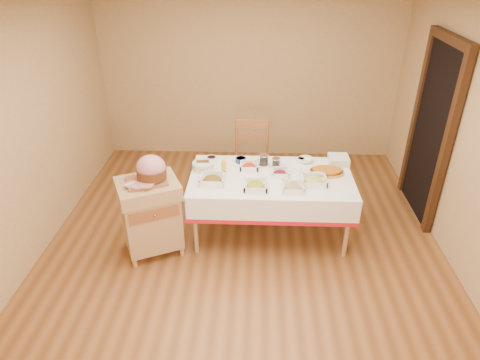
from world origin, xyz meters
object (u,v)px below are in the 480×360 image
(dining_table, at_px, (271,189))
(bread_basket, at_px, (203,166))
(dining_chair, at_px, (251,160))
(mustard_bottle, at_px, (224,166))
(brass_platter, at_px, (327,171))
(butcher_cart, at_px, (151,213))
(ham_on_board, at_px, (151,170))
(preserve_jar_right, at_px, (276,163))
(preserve_jar_left, at_px, (264,160))
(plate_stack, at_px, (338,160))

(dining_table, bearing_deg, bread_basket, 170.10)
(dining_chair, height_order, mustard_bottle, dining_chair)
(dining_chair, distance_m, brass_platter, 1.16)
(butcher_cart, distance_m, ham_on_board, 0.50)
(butcher_cart, bearing_deg, dining_table, 17.40)
(ham_on_board, xyz_separation_m, preserve_jar_right, (1.31, 0.60, -0.19))
(ham_on_board, distance_m, mustard_bottle, 0.86)
(butcher_cart, height_order, bread_basket, butcher_cart)
(butcher_cart, relative_size, dining_chair, 0.84)
(preserve_jar_left, distance_m, bread_basket, 0.72)
(butcher_cart, distance_m, dining_chair, 1.63)
(preserve_jar_right, distance_m, bread_basket, 0.85)
(brass_platter, bearing_deg, plate_stack, 55.25)
(preserve_jar_right, xyz_separation_m, mustard_bottle, (-0.60, -0.16, 0.03))
(preserve_jar_left, height_order, brass_platter, preserve_jar_left)
(preserve_jar_left, xyz_separation_m, plate_stack, (0.88, 0.06, -0.01))
(dining_table, xyz_separation_m, mustard_bottle, (-0.54, 0.06, 0.24))
(ham_on_board, distance_m, plate_stack, 2.18)
(ham_on_board, relative_size, plate_stack, 1.87)
(dining_table, relative_size, mustard_bottle, 10.19)
(bread_basket, bearing_deg, ham_on_board, -132.74)
(bread_basket, xyz_separation_m, plate_stack, (1.58, 0.20, 0.00))
(dining_table, distance_m, preserve_jar_left, 0.36)
(dining_chair, distance_m, bread_basket, 0.92)
(ham_on_board, height_order, plate_stack, ham_on_board)
(ham_on_board, xyz_separation_m, brass_platter, (1.88, 0.47, -0.22))
(dining_table, bearing_deg, butcher_cart, -162.60)
(dining_chair, relative_size, preserve_jar_left, 7.77)
(preserve_jar_right, xyz_separation_m, brass_platter, (0.57, -0.13, -0.03))
(butcher_cart, distance_m, preserve_jar_right, 1.53)
(preserve_jar_left, xyz_separation_m, bread_basket, (-0.70, -0.14, -0.02))
(dining_chair, xyz_separation_m, brass_platter, (0.87, -0.73, 0.25))
(ham_on_board, xyz_separation_m, plate_stack, (2.05, 0.71, -0.19))
(dining_chair, bearing_deg, brass_platter, -40.21)
(dining_table, bearing_deg, preserve_jar_left, 106.66)
(dining_table, height_order, ham_on_board, ham_on_board)
(dining_chair, relative_size, mustard_bottle, 5.85)
(butcher_cart, bearing_deg, preserve_jar_right, 24.90)
(preserve_jar_left, height_order, plate_stack, preserve_jar_left)
(dining_table, bearing_deg, ham_on_board, -163.46)
(bread_basket, bearing_deg, dining_table, -9.90)
(preserve_jar_right, relative_size, mustard_bottle, 0.65)
(preserve_jar_left, relative_size, bread_basket, 0.56)
(preserve_jar_right, height_order, brass_platter, preserve_jar_right)
(butcher_cart, height_order, mustard_bottle, mustard_bottle)
(ham_on_board, relative_size, mustard_bottle, 2.41)
(bread_basket, bearing_deg, dining_chair, 51.67)
(butcher_cart, relative_size, mustard_bottle, 4.93)
(dining_table, height_order, preserve_jar_right, preserve_jar_right)
(butcher_cart, bearing_deg, bread_basket, 46.58)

